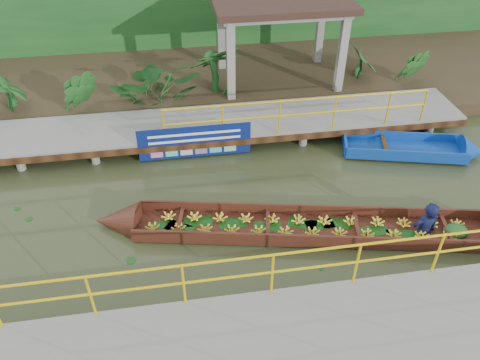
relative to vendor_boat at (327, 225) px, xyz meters
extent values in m
plane|color=#2A3118|center=(-2.57, 1.03, -0.23)|extent=(80.00, 80.00, 0.00)
cube|color=#312618|center=(-2.57, 8.53, -0.01)|extent=(30.00, 8.00, 0.45)
cube|color=gray|center=(-2.57, 4.53, 0.27)|extent=(16.00, 2.00, 0.15)
cube|color=black|center=(-2.57, 3.53, 0.19)|extent=(16.00, 0.12, 0.18)
cylinder|color=#E7B90C|center=(0.18, 3.58, 1.34)|extent=(7.50, 0.05, 0.05)
cylinder|color=#E7B90C|center=(0.18, 3.58, 0.89)|extent=(7.50, 0.05, 0.05)
cylinder|color=#E7B90C|center=(0.18, 3.58, 0.84)|extent=(0.05, 0.05, 1.00)
cylinder|color=gray|center=(-6.57, 3.73, -0.01)|extent=(0.24, 0.24, 0.55)
cylinder|color=gray|center=(-6.57, 5.33, -0.01)|extent=(0.24, 0.24, 0.55)
cylinder|color=gray|center=(-4.57, 3.73, -0.01)|extent=(0.24, 0.24, 0.55)
cylinder|color=gray|center=(-4.57, 5.33, -0.01)|extent=(0.24, 0.24, 0.55)
cylinder|color=gray|center=(-2.57, 3.73, -0.01)|extent=(0.24, 0.24, 0.55)
cylinder|color=gray|center=(-2.57, 5.33, -0.01)|extent=(0.24, 0.24, 0.55)
cylinder|color=gray|center=(-0.57, 3.73, -0.01)|extent=(0.24, 0.24, 0.55)
cylinder|color=gray|center=(-0.57, 5.33, -0.01)|extent=(0.24, 0.24, 0.55)
cylinder|color=gray|center=(1.43, 3.73, -0.01)|extent=(0.24, 0.24, 0.55)
cylinder|color=gray|center=(1.43, 5.33, -0.01)|extent=(0.24, 0.24, 0.55)
cylinder|color=gray|center=(3.43, 3.73, -0.01)|extent=(0.24, 0.24, 0.55)
cylinder|color=gray|center=(3.43, 5.33, -0.01)|extent=(0.24, 0.24, 0.55)
cylinder|color=gray|center=(-2.57, 3.73, -0.01)|extent=(0.24, 0.24, 0.55)
cube|color=gray|center=(-1.57, -3.17, 0.07)|extent=(18.00, 2.40, 0.70)
cylinder|color=#E7B90C|center=(-1.57, -2.02, 1.42)|extent=(10.00, 0.05, 0.05)
cylinder|color=#E7B90C|center=(-1.57, -2.02, 0.97)|extent=(10.00, 0.05, 0.05)
cylinder|color=#E7B90C|center=(-1.57, -2.02, 0.92)|extent=(0.05, 0.05, 1.00)
cube|color=gray|center=(-1.37, 6.13, 1.37)|extent=(0.25, 0.25, 2.80)
cube|color=gray|center=(2.23, 6.13, 1.37)|extent=(0.25, 0.25, 2.80)
cube|color=gray|center=(-1.37, 8.53, 1.37)|extent=(0.25, 0.25, 2.80)
cube|color=gray|center=(2.23, 8.53, 1.37)|extent=(0.25, 0.25, 2.80)
cube|color=gray|center=(0.43, 7.33, 2.67)|extent=(4.00, 2.60, 0.12)
cube|color=#311E18|center=(0.43, 7.33, 2.87)|extent=(4.40, 3.00, 0.20)
cube|color=#15431A|center=(-2.57, 11.03, 1.77)|extent=(30.00, 0.80, 4.00)
cube|color=#3C1910|center=(-0.34, 0.07, -0.17)|extent=(8.26, 2.64, 0.06)
cube|color=#3C1910|center=(-0.24, 0.57, -0.03)|extent=(8.07, 1.69, 0.35)
cube|color=#3C1910|center=(-0.44, -0.44, -0.03)|extent=(8.07, 1.69, 0.35)
cone|color=#3C1910|center=(-4.82, 0.97, -0.09)|extent=(1.20, 1.17, 0.99)
ellipsoid|color=#15431A|center=(2.88, -0.58, -0.07)|extent=(0.65, 0.56, 0.27)
imported|color=black|center=(2.18, -0.44, 0.73)|extent=(0.64, 0.43, 1.74)
cube|color=#0D3997|center=(3.17, 2.82, -0.12)|extent=(3.51, 1.81, 0.11)
cube|color=#0D3997|center=(3.29, 3.31, 0.01)|extent=(3.28, 0.89, 0.34)
cube|color=#0D3997|center=(3.04, 2.33, 0.01)|extent=(3.28, 0.89, 0.34)
cube|color=#0D3997|center=(1.54, 3.24, 0.01)|extent=(0.31, 0.99, 0.34)
cone|color=#0D3997|center=(5.01, 2.35, -0.06)|extent=(0.88, 1.08, 0.94)
cube|color=black|center=(2.62, 2.96, 0.06)|extent=(0.36, 1.01, 0.06)
cube|color=navy|center=(-2.77, 3.51, 0.32)|extent=(3.15, 0.03, 0.98)
cube|color=white|center=(-2.77, 3.49, 0.59)|extent=(2.56, 0.01, 0.07)
cube|color=white|center=(-2.77, 3.49, 0.39)|extent=(2.56, 0.01, 0.07)
imported|color=#15431A|center=(-8.23, 6.33, 0.96)|extent=(1.19, 1.19, 1.49)
imported|color=#15431A|center=(-6.23, 6.33, 0.96)|extent=(1.19, 1.19, 1.49)
imported|color=#15431A|center=(-3.73, 6.33, 0.96)|extent=(1.19, 1.19, 1.49)
imported|color=#15431A|center=(-1.73, 6.33, 0.96)|extent=(1.19, 1.19, 1.49)
imported|color=#15431A|center=(3.27, 6.33, 0.96)|extent=(1.19, 1.19, 1.49)
imported|color=#15431A|center=(4.77, 6.33, 0.96)|extent=(1.19, 1.19, 1.49)
camera|label=1|loc=(-3.23, -7.51, 7.43)|focal=35.00mm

